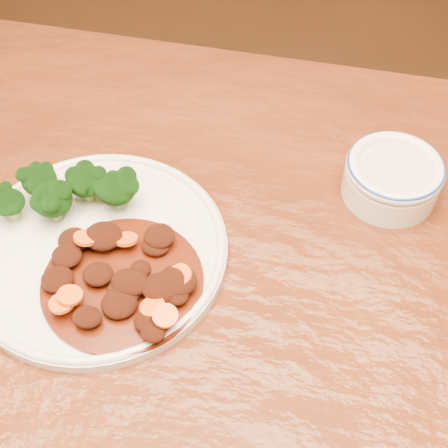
# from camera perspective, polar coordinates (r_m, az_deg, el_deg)

# --- Properties ---
(dining_table) EXTENTS (1.53, 0.95, 0.75)m
(dining_table) POSITION_cam_1_polar(r_m,az_deg,el_deg) (0.76, 0.77, -10.35)
(dining_table) COLOR #5D2810
(dining_table) RESTS_ON ground
(dinner_plate) EXTENTS (0.30, 0.30, 0.02)m
(dinner_plate) POSITION_cam_1_polar(r_m,az_deg,el_deg) (0.74, -11.49, -2.26)
(dinner_plate) COLOR silver
(dinner_plate) RESTS_ON dining_table
(broccoli_florets) EXTENTS (0.16, 0.09, 0.05)m
(broccoli_florets) POSITION_cam_1_polar(r_m,az_deg,el_deg) (0.76, -14.13, 3.03)
(broccoli_florets) COLOR #78A153
(broccoli_florets) RESTS_ON dinner_plate
(mince_stew) EXTENTS (0.18, 0.18, 0.03)m
(mince_stew) POSITION_cam_1_polar(r_m,az_deg,el_deg) (0.69, -9.18, -4.80)
(mince_stew) COLOR #471307
(mince_stew) RESTS_ON dinner_plate
(dip_bowl) EXTENTS (0.12, 0.12, 0.05)m
(dip_bowl) POSITION_cam_1_polar(r_m,az_deg,el_deg) (0.79, 15.15, 4.23)
(dip_bowl) COLOR white
(dip_bowl) RESTS_ON dining_table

